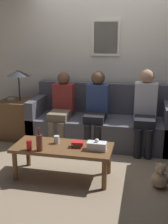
{
  "coord_description": "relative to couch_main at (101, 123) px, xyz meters",
  "views": [
    {
      "loc": [
        0.67,
        -3.9,
        1.75
      ],
      "look_at": [
        -0.14,
        -0.15,
        0.69
      ],
      "focal_mm": 45.0,
      "sensor_mm": 36.0,
      "label": 1
    }
  ],
  "objects": [
    {
      "name": "side_table_with_lamp",
      "position": [
        -1.45,
        -0.09,
        0.06
      ],
      "size": [
        0.55,
        0.55,
        1.18
      ],
      "color": "brown",
      "rests_on": "ground_plane"
    },
    {
      "name": "wine_bottle",
      "position": [
        -0.5,
        -1.51,
        0.2
      ],
      "size": [
        0.07,
        0.07,
        0.28
      ],
      "color": "#562319",
      "rests_on": "coffee_table"
    },
    {
      "name": "soda_can",
      "position": [
        -0.63,
        -1.51,
        0.15
      ],
      "size": [
        0.07,
        0.07,
        0.12
      ],
      "color": "red",
      "rests_on": "coffee_table"
    },
    {
      "name": "person_middle",
      "position": [
        -0.04,
        -0.17,
        0.33
      ],
      "size": [
        0.34,
        0.6,
        1.2
      ],
      "color": "black",
      "rests_on": "ground_plane"
    },
    {
      "name": "person_left",
      "position": [
        -0.62,
        -0.15,
        0.3
      ],
      "size": [
        0.34,
        0.63,
        1.16
      ],
      "color": "#756651",
      "rests_on": "ground_plane"
    },
    {
      "name": "teddy_bear",
      "position": [
        0.92,
        -1.33,
        -0.19
      ],
      "size": [
        0.2,
        0.2,
        0.31
      ],
      "color": "tan",
      "rests_on": "ground_plane"
    },
    {
      "name": "couch_main",
      "position": [
        0.0,
        0.0,
        0.0
      ],
      "size": [
        2.27,
        0.88,
        0.96
      ],
      "color": "#4C4C56",
      "rests_on": "ground_plane"
    },
    {
      "name": "book_stack",
      "position": [
        -0.09,
        -1.3,
        0.12
      ],
      "size": [
        0.15,
        0.13,
        0.07
      ],
      "color": "red",
      "rests_on": "coffee_table"
    },
    {
      "name": "drinking_glass",
      "position": [
        -0.37,
        -1.24,
        0.14
      ],
      "size": [
        0.07,
        0.07,
        0.1
      ],
      "color": "silver",
      "rests_on": "coffee_table"
    },
    {
      "name": "tissue_box",
      "position": [
        0.16,
        -1.35,
        0.14
      ],
      "size": [
        0.23,
        0.12,
        0.15
      ],
      "color": "silver",
      "rests_on": "coffee_table"
    },
    {
      "name": "coffee_table",
      "position": [
        -0.27,
        -1.31,
        0.03
      ],
      "size": [
        1.23,
        0.53,
        0.41
      ],
      "color": "brown",
      "rests_on": "ground_plane"
    },
    {
      "name": "person_right",
      "position": [
        0.71,
        -0.19,
        0.35
      ],
      "size": [
        0.34,
        0.63,
        1.25
      ],
      "color": "black",
      "rests_on": "ground_plane"
    },
    {
      "name": "ground_plane",
      "position": [
        0.0,
        -0.53,
        -0.33
      ],
      "size": [
        16.0,
        16.0,
        0.0
      ],
      "primitive_type": "plane",
      "color": "gray"
    },
    {
      "name": "wall_back",
      "position": [
        0.0,
        0.46,
        0.98
      ],
      "size": [
        9.0,
        0.08,
        2.6
      ],
      "color": "silver",
      "rests_on": "ground_plane"
    }
  ]
}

